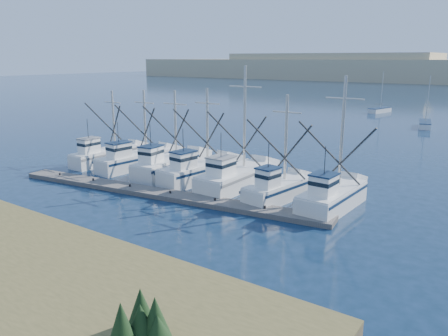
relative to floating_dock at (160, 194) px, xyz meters
The scene contains 5 objects.
ground 9.26m from the floating_dock, 36.12° to the right, with size 500.00×500.00×0.00m, color #0B1F33.
floating_dock is the anchor object (origin of this frame).
trawler_fleet 4.94m from the floating_dock, 90.69° to the left, with size 27.40×8.65×10.13m.
sailboat_near 51.17m from the floating_dock, 78.34° to the left, with size 2.83×6.59×8.10m.
sailboat_far 65.91m from the floating_dock, 90.89° to the left, with size 3.28×6.16×8.10m.
Camera 1 is at (15.66, -19.03, 10.72)m, focal length 35.00 mm.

